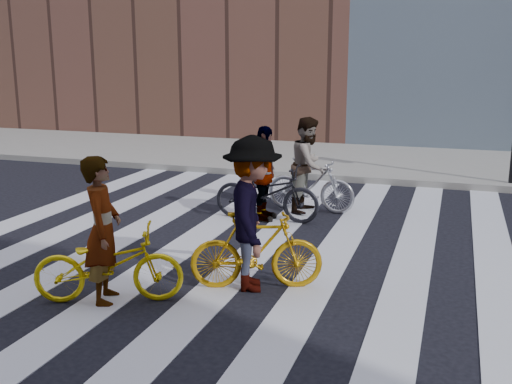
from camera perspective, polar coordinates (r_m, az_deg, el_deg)
The scene contains 11 objects.
ground at distance 9.22m, azimuth -2.72°, elevation -4.85°, with size 100.00×100.00×0.00m, color black.
sidewalk_far at distance 16.23m, azimuth 6.91°, elevation 3.12°, with size 100.00×5.00×0.15m, color gray.
zebra_crosswalk at distance 9.22m, azimuth -2.72°, elevation -4.82°, with size 8.25×10.00×0.01m.
bike_yellow_left at distance 7.16m, azimuth -13.87°, elevation -6.72°, with size 0.60×1.72×0.90m, color yellow.
bike_silver_mid at distance 10.97m, azimuth 5.24°, elevation 0.67°, with size 0.47×1.65×0.99m, color #B4B5BE.
bike_yellow_right at distance 7.32m, azimuth 0.04°, elevation -5.60°, with size 0.46×1.62×0.97m, color #C58A0A.
bike_dark_rear at distance 10.33m, azimuth 1.02°, elevation -0.08°, with size 0.65×1.86×0.98m, color black.
rider_left at distance 7.06m, azimuth -14.40°, elevation -3.53°, with size 0.63×0.41×1.72m, color slate.
rider_mid at distance 10.91m, azimuth 5.02°, elevation 2.60°, with size 0.84×0.66×1.73m, color slate.
rider_right at distance 7.21m, azimuth -0.34°, elevation -2.09°, with size 1.22×0.70×1.89m, color slate.
rider_rear at distance 10.28m, azimuth 0.76°, elevation 1.75°, with size 0.96×0.40×1.65m, color slate.
Camera 1 is at (3.21, -8.18, 2.81)m, focal length 42.00 mm.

